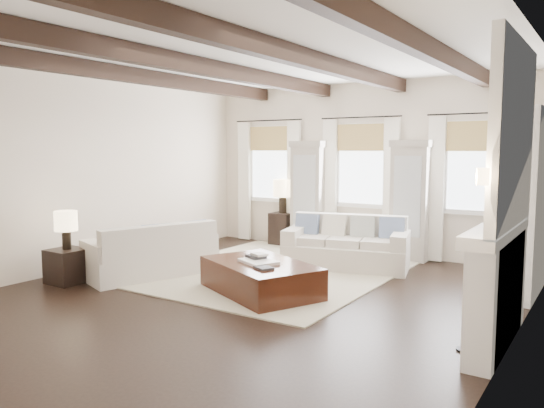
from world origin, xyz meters
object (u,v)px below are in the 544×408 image
Objects in this scene: sofa_left at (153,255)px; ottoman at (260,278)px; side_table_front at (68,266)px; sofa_back at (347,247)px; side_table_back at (283,229)px.

ottoman is at bearing 2.92° from sofa_left.
side_table_front is at bearing -128.33° from sofa_left.
sofa_back reaches higher than side_table_front.
sofa_back reaches higher than ottoman.
sofa_back is 1.02× the size of sofa_left.
sofa_back is 3.28× the size of side_table_back.
side_table_front is at bearing -102.78° from side_table_back.
ottoman is 3.30× the size of side_table_front.
side_table_front is at bearing -133.12° from sofa_back.
sofa_back reaches higher than side_table_back.
ottoman is at bearing -62.53° from side_table_back.
sofa_back is 4.38m from side_table_front.
sofa_left reaches higher than ottoman.
sofa_left reaches higher than side_table_back.
sofa_left is 1.96m from ottoman.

